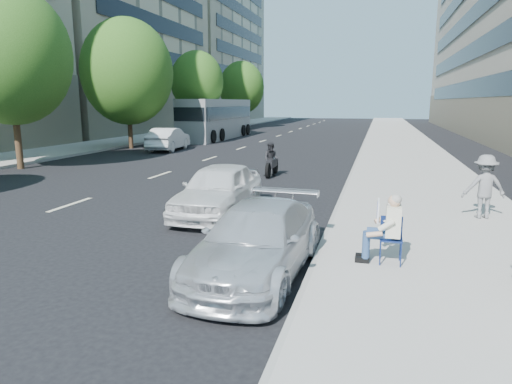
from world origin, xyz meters
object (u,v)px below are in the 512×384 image
(white_sedan_mid, at_px, (168,139))
(bus, at_px, (217,119))
(motorcycle, at_px, (271,161))
(parked_sedan, at_px, (257,240))
(white_sedan_near, at_px, (219,190))
(seated_protester, at_px, (386,225))
(jogger, at_px, (484,187))

(white_sedan_mid, height_order, bus, bus)
(motorcycle, relative_size, bus, 0.17)
(parked_sedan, distance_m, white_sedan_mid, 22.40)
(parked_sedan, xyz_separation_m, white_sedan_near, (-2.17, 4.00, 0.08))
(motorcycle, height_order, bus, bus)
(parked_sedan, height_order, motorcycle, motorcycle)
(seated_protester, distance_m, bus, 31.89)
(white_sedan_mid, height_order, motorcycle, white_sedan_mid)
(parked_sedan, relative_size, motorcycle, 2.12)
(motorcycle, xyz_separation_m, bus, (-9.13, 18.64, 1.00))
(seated_protester, xyz_separation_m, bus, (-13.65, 28.81, 0.76))
(motorcycle, bearing_deg, parked_sedan, -79.46)
(parked_sedan, bearing_deg, white_sedan_near, 121.14)
(seated_protester, xyz_separation_m, motorcycle, (-4.53, 10.17, -0.24))
(white_sedan_near, bearing_deg, parked_sedan, -61.88)
(white_sedan_near, relative_size, bus, 0.35)
(seated_protester, height_order, bus, bus)
(parked_sedan, relative_size, white_sedan_near, 1.04)
(jogger, relative_size, bus, 0.14)
(jogger, relative_size, parked_sedan, 0.38)
(white_sedan_mid, bearing_deg, white_sedan_near, 114.14)
(jogger, bearing_deg, white_sedan_mid, -52.06)
(seated_protester, bearing_deg, parked_sedan, -160.29)
(white_sedan_near, xyz_separation_m, white_sedan_mid, (-8.95, 15.44, 0.01))
(white_sedan_near, bearing_deg, motorcycle, 90.71)
(jogger, height_order, parked_sedan, jogger)
(white_sedan_near, height_order, bus, bus)
(seated_protester, relative_size, white_sedan_mid, 0.30)
(jogger, relative_size, white_sedan_near, 0.39)
(motorcycle, bearing_deg, seated_protester, -67.29)
(parked_sedan, height_order, white_sedan_near, white_sedan_near)
(jogger, bearing_deg, bus, -66.33)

